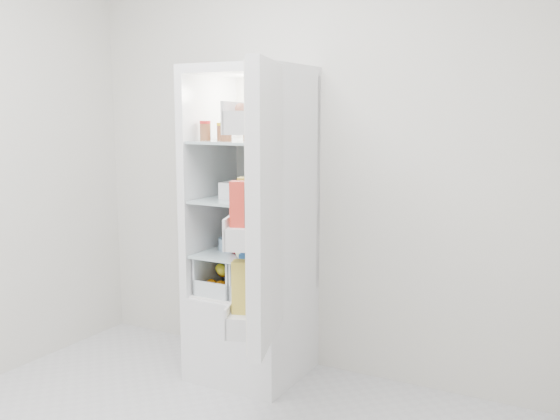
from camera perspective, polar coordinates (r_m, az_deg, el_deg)
The scene contains 19 objects.
room_walls at distance 2.45m, azimuth -13.58°, elevation 9.78°, with size 3.02×3.02×2.61m.
refrigerator at distance 3.69m, azimuth -2.30°, elevation -4.86°, with size 0.60×0.60×1.80m.
shelf_low at distance 3.62m, azimuth -2.81°, elevation -3.91°, with size 0.49×0.53×0.01m, color #9FB6BA.
shelf_mid at distance 3.56m, azimuth -2.85°, elevation 0.95°, with size 0.49×0.53×0.01m, color #9FB6BA.
shelf_top at distance 3.53m, azimuth -2.89°, elevation 6.26°, with size 0.49×0.53×0.01m, color #9FB6BA.
crisper_left at distance 3.71m, azimuth -4.42°, elevation -5.66°, with size 0.23×0.46×0.22m, color silver, non-canonical shape.
crisper_right at distance 3.59m, azimuth -1.12°, elevation -6.15°, with size 0.23×0.46×0.22m, color silver, non-canonical shape.
condiment_jars at distance 3.44m, azimuth -3.88°, elevation 7.01°, with size 0.46×0.16×0.08m.
squeeze_bottle at distance 3.48m, azimuth 0.06°, elevation 7.88°, with size 0.05×0.05×0.18m, color white.
tub_white at distance 3.55m, azimuth -4.04°, elevation 1.81°, with size 0.15×0.15×0.09m, color white.
tin_red at distance 3.39m, azimuth -0.73°, elevation 1.17°, with size 0.08×0.08×0.06m, color red.
tub_green at distance 3.63m, azimuth -0.67°, elevation 1.84°, with size 0.10×0.13×0.08m, color #3F8A4E.
red_cabbage at distance 3.64m, azimuth -2.21°, elevation -2.28°, with size 0.18×0.18×0.18m, color #581E57.
bell_pepper at distance 3.55m, azimuth -3.98°, elevation -3.26°, with size 0.10×0.10×0.10m, color red.
mushroom_bowl at distance 3.65m, azimuth -4.44°, elevation -3.12°, with size 0.15×0.15×0.07m, color #87A9C9.
salad_bag at distance 3.39m, azimuth -3.23°, elevation -3.73°, with size 0.11×0.11×0.11m, color beige.
citrus_pile at distance 3.70m, azimuth -4.58°, elevation -6.18°, with size 0.20×0.31×0.16m.
veg_pile at distance 3.60m, azimuth -1.06°, elevation -6.89°, with size 0.16×0.30×0.10m.
fridge_door at distance 2.88m, azimuth -1.83°, elevation -0.10°, with size 0.34×0.59×1.30m.
Camera 1 is at (1.64, -1.83, 1.54)m, focal length 40.00 mm.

